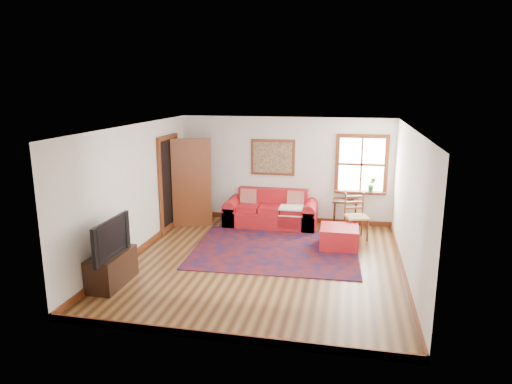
% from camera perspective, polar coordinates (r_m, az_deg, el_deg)
% --- Properties ---
extents(ground, '(5.50, 5.50, 0.00)m').
position_cam_1_polar(ground, '(8.56, 0.92, -8.81)').
color(ground, '#412511').
rests_on(ground, ground).
extents(room_envelope, '(5.04, 5.54, 2.52)m').
position_cam_1_polar(room_envelope, '(8.10, 0.99, 2.13)').
color(room_envelope, silver).
rests_on(room_envelope, ground).
extents(window, '(1.18, 0.20, 1.38)m').
position_cam_1_polar(window, '(10.67, 13.17, 2.62)').
color(window, white).
rests_on(window, ground).
extents(doorway, '(0.89, 1.08, 2.14)m').
position_cam_1_polar(doorway, '(10.48, -9.12, 1.26)').
color(doorway, black).
rests_on(doorway, ground).
extents(framed_artwork, '(1.05, 0.07, 0.85)m').
position_cam_1_polar(framed_artwork, '(10.79, 2.10, 4.34)').
color(framed_artwork, brown).
rests_on(framed_artwork, ground).
extents(persian_rug, '(3.35, 2.74, 0.02)m').
position_cam_1_polar(persian_rug, '(9.18, 2.45, -7.20)').
color(persian_rug, '#5B110D').
rests_on(persian_rug, ground).
extents(red_leather_sofa, '(2.12, 0.87, 0.83)m').
position_cam_1_polar(red_leather_sofa, '(10.69, 1.91, -2.74)').
color(red_leather_sofa, '#B0161D').
rests_on(red_leather_sofa, ground).
extents(red_ottoman, '(0.77, 0.77, 0.43)m').
position_cam_1_polar(red_ottoman, '(9.40, 10.34, -5.59)').
color(red_ottoman, '#B0161D').
rests_on(red_ottoman, ground).
extents(side_table, '(0.57, 0.43, 0.68)m').
position_cam_1_polar(side_table, '(10.53, 11.10, -1.61)').
color(side_table, black).
rests_on(side_table, ground).
extents(ladder_back_chair, '(0.56, 0.55, 0.97)m').
position_cam_1_polar(ladder_back_chair, '(9.96, 12.34, -2.73)').
color(ladder_back_chair, tan).
rests_on(ladder_back_chair, ground).
extents(media_cabinet, '(0.44, 0.99, 0.54)m').
position_cam_1_polar(media_cabinet, '(7.95, -17.58, -9.12)').
color(media_cabinet, black).
rests_on(media_cabinet, ground).
extents(television, '(0.14, 1.09, 0.63)m').
position_cam_1_polar(television, '(7.61, -18.32, -5.47)').
color(television, black).
rests_on(television, media_cabinet).
extents(candle_hurricane, '(0.12, 0.12, 0.18)m').
position_cam_1_polar(candle_hurricane, '(8.13, -16.08, -5.83)').
color(candle_hurricane, silver).
rests_on(candle_hurricane, media_cabinet).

